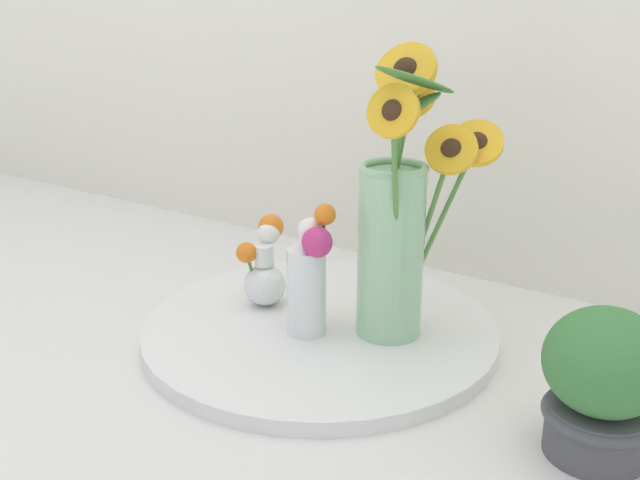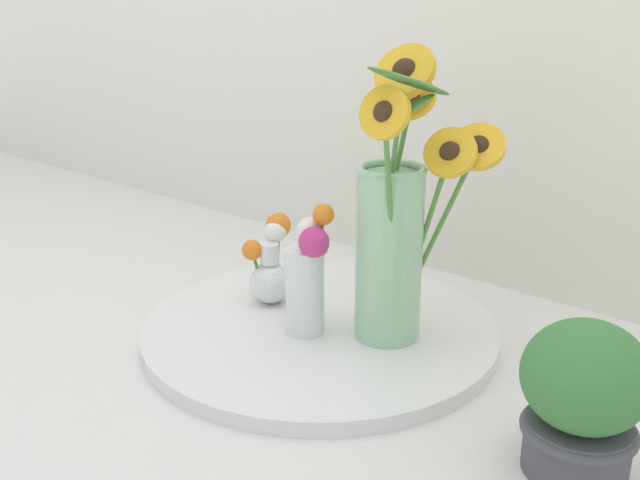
# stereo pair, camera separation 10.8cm
# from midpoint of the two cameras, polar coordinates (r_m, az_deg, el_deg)

# --- Properties ---
(ground_plane) EXTENTS (6.00, 6.00, 0.00)m
(ground_plane) POSITION_cam_midpoint_polar(r_m,az_deg,el_deg) (1.09, -4.67, -8.98)
(ground_plane) COLOR silver
(serving_tray) EXTENTS (0.53, 0.53, 0.02)m
(serving_tray) POSITION_cam_midpoint_polar(r_m,az_deg,el_deg) (1.14, -2.74, -6.96)
(serving_tray) COLOR white
(serving_tray) RESTS_ON ground_plane
(mason_jar_sunflowers) EXTENTS (0.18, 0.20, 0.42)m
(mason_jar_sunflowers) POSITION_cam_midpoint_polar(r_m,az_deg,el_deg) (1.05, 2.93, 1.01)
(mason_jar_sunflowers) COLOR #99CC9E
(mason_jar_sunflowers) RESTS_ON serving_tray
(vase_small_center) EXTENTS (0.07, 0.06, 0.20)m
(vase_small_center) POSITION_cam_midpoint_polar(r_m,az_deg,el_deg) (1.07, -3.68, -2.67)
(vase_small_center) COLOR white
(vase_small_center) RESTS_ON serving_tray
(vase_bulb_right) EXTENTS (0.07, 0.09, 0.14)m
(vase_bulb_right) POSITION_cam_midpoint_polar(r_m,az_deg,el_deg) (1.19, -6.84, -2.15)
(vase_bulb_right) COLOR white
(vase_bulb_right) RESTS_ON serving_tray
(potted_plant) EXTENTS (0.14, 0.14, 0.18)m
(potted_plant) POSITION_cam_midpoint_polar(r_m,az_deg,el_deg) (0.88, 17.42, -10.48)
(potted_plant) COLOR #4C4C51
(potted_plant) RESTS_ON ground_plane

